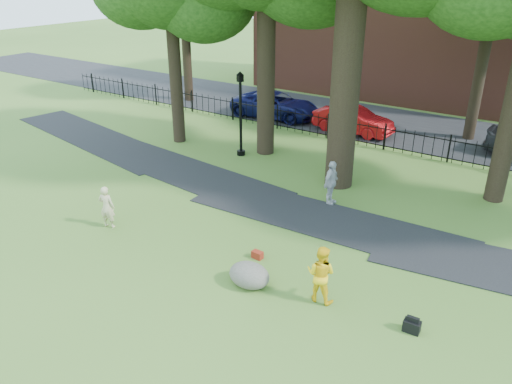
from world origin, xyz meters
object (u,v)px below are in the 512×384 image
Objects in this scene: boulder at (249,273)px; woman at (107,207)px; red_sedan at (353,120)px; lamppost at (241,115)px; man at (321,274)px.

woman is at bearing 179.19° from boulder.
red_sedan is (-3.28, 14.30, 0.34)m from boulder.
lamppost is 0.93× the size of red_sedan.
red_sedan is (2.92, 6.02, -1.22)m from lamppost.
woman is 0.36× the size of red_sedan.
lamppost is 6.80m from red_sedan.
man is at bearing 163.62° from woman.
woman is 14.45m from red_sedan.
woman is at bearing -1.03° from man.
woman is at bearing 172.78° from red_sedan.
woman is 1.24× the size of boulder.
boulder is (-1.95, -0.47, -0.46)m from man.
red_sedan is at bearing 102.90° from boulder.
woman is 0.93× the size of man.
lamppost is (-6.19, 8.28, 1.55)m from boulder.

